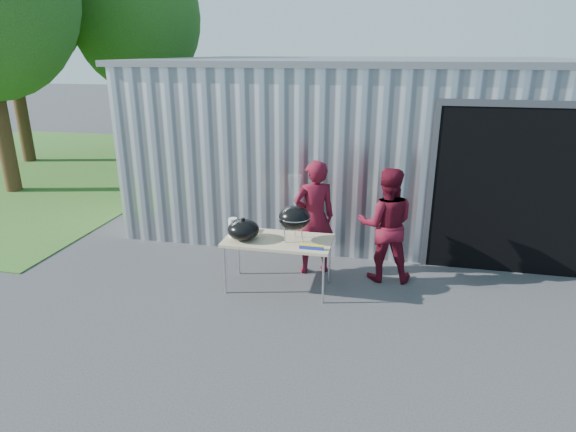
% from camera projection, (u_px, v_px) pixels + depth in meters
% --- Properties ---
extents(ground, '(80.00, 80.00, 0.00)m').
position_uv_depth(ground, '(273.00, 301.00, 6.57)').
color(ground, '#343436').
extents(building, '(8.20, 6.20, 3.10)m').
position_uv_depth(building, '(367.00, 136.00, 10.12)').
color(building, silver).
rests_on(building, ground).
extents(grass_patch, '(10.00, 12.00, 0.02)m').
position_uv_depth(grass_patch, '(21.00, 169.00, 13.90)').
color(grass_patch, '#2D591E').
rests_on(grass_patch, ground).
extents(tree_far, '(3.90, 3.90, 6.46)m').
position_uv_depth(tree_far, '(137.00, 18.00, 14.81)').
color(tree_far, '#442D19').
rests_on(tree_far, ground).
extents(folding_table, '(1.50, 0.75, 0.75)m').
position_uv_depth(folding_table, '(278.00, 242.00, 6.73)').
color(folding_table, tan).
rests_on(folding_table, ground).
extents(kettle_grill, '(0.45, 0.45, 0.94)m').
position_uv_depth(kettle_grill, '(294.00, 212.00, 6.52)').
color(kettle_grill, black).
rests_on(kettle_grill, folding_table).
extents(grill_lid, '(0.44, 0.44, 0.32)m').
position_uv_depth(grill_lid, '(243.00, 230.00, 6.67)').
color(grill_lid, black).
rests_on(grill_lid, folding_table).
extents(paper_towels, '(0.12, 0.12, 0.28)m').
position_uv_depth(paper_towels, '(233.00, 228.00, 6.75)').
color(paper_towels, white).
rests_on(paper_towels, folding_table).
extents(white_tub, '(0.20, 0.15, 0.10)m').
position_uv_depth(white_tub, '(245.00, 228.00, 7.01)').
color(white_tub, white).
rests_on(white_tub, folding_table).
extents(foil_box, '(0.32, 0.05, 0.06)m').
position_uv_depth(foil_box, '(311.00, 247.00, 6.37)').
color(foil_box, '#192CA6').
rests_on(foil_box, folding_table).
extents(person_cook, '(0.76, 0.65, 1.75)m').
position_uv_depth(person_cook, '(314.00, 218.00, 7.20)').
color(person_cook, '#580C1B').
rests_on(person_cook, ground).
extents(person_bystander, '(0.87, 0.71, 1.70)m').
position_uv_depth(person_bystander, '(386.00, 225.00, 6.98)').
color(person_bystander, '#580C1B').
rests_on(person_bystander, ground).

